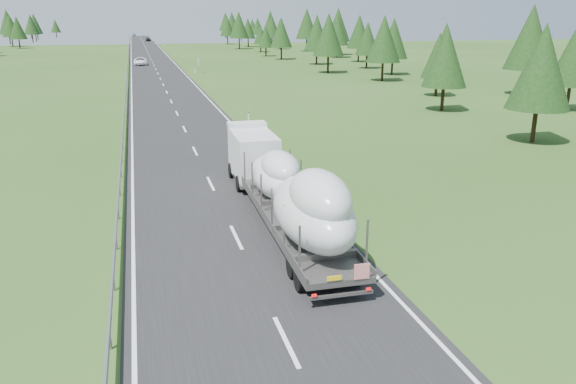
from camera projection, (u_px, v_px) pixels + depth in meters
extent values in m
plane|color=#284517|center=(236.00, 238.00, 25.87)|extent=(400.00, 400.00, 0.00)
cube|color=black|center=(154.00, 65.00, 118.06)|extent=(10.00, 400.00, 0.02)
cube|color=slate|center=(128.00, 63.00, 116.57)|extent=(0.08, 400.00, 0.32)
cylinder|color=slate|center=(116.00, 243.00, 24.47)|extent=(0.10, 0.10, 0.60)
cube|color=silver|center=(248.00, 115.00, 54.99)|extent=(0.12, 0.07, 1.00)
cube|color=black|center=(248.00, 112.00, 54.89)|extent=(0.13, 0.08, 0.12)
cube|color=silver|center=(195.00, 70.00, 101.08)|extent=(0.12, 0.07, 1.00)
cube|color=black|center=(195.00, 69.00, 100.99)|extent=(0.13, 0.08, 0.12)
cube|color=silver|center=(175.00, 54.00, 147.18)|extent=(0.12, 0.07, 1.00)
cube|color=black|center=(175.00, 52.00, 147.08)|extent=(0.13, 0.08, 0.12)
cube|color=silver|center=(164.00, 45.00, 193.27)|extent=(0.12, 0.07, 1.00)
cube|color=black|center=(164.00, 44.00, 193.18)|extent=(0.13, 0.08, 0.12)
cube|color=silver|center=(158.00, 40.00, 239.37)|extent=(0.12, 0.07, 1.00)
cube|color=black|center=(158.00, 39.00, 239.27)|extent=(0.13, 0.08, 0.12)
cube|color=silver|center=(153.00, 36.00, 285.46)|extent=(0.12, 0.07, 1.00)
cube|color=black|center=(153.00, 35.00, 285.37)|extent=(0.13, 0.08, 0.12)
cube|color=silver|center=(150.00, 33.00, 331.56)|extent=(0.12, 0.07, 1.00)
cube|color=black|center=(150.00, 33.00, 331.46)|extent=(0.13, 0.08, 0.12)
cylinder|color=slate|center=(199.00, 68.00, 101.10)|extent=(0.08, 0.08, 2.00)
cube|color=silver|center=(198.00, 62.00, 100.81)|extent=(0.05, 0.90, 1.20)
cylinder|color=black|center=(568.00, 96.00, 60.89)|extent=(0.36, 0.36, 3.11)
cone|color=black|center=(574.00, 55.00, 59.60)|extent=(4.84, 4.84, 6.48)
cylinder|color=black|center=(525.00, 80.00, 72.56)|extent=(0.36, 0.36, 3.87)
cone|color=black|center=(531.00, 37.00, 70.96)|extent=(6.02, 6.02, 8.06)
cylinder|color=black|center=(443.00, 74.00, 84.53)|extent=(0.36, 0.36, 3.05)
cone|color=black|center=(445.00, 45.00, 83.26)|extent=(4.74, 4.74, 6.35)
cylinder|color=black|center=(392.00, 65.00, 98.17)|extent=(0.36, 0.36, 3.29)
cone|color=black|center=(394.00, 38.00, 96.81)|extent=(5.12, 5.12, 6.86)
cylinder|color=black|center=(367.00, 61.00, 110.43)|extent=(0.36, 0.36, 3.03)
cone|color=black|center=(368.00, 38.00, 109.17)|extent=(4.72, 4.72, 6.32)
cylinder|color=black|center=(358.00, 54.00, 126.59)|extent=(0.36, 0.36, 3.51)
cone|color=black|center=(359.00, 31.00, 125.14)|extent=(5.47, 5.47, 7.32)
cylinder|color=black|center=(337.00, 50.00, 139.62)|extent=(0.36, 0.36, 3.53)
cone|color=black|center=(338.00, 30.00, 138.15)|extent=(5.50, 5.50, 7.36)
cylinder|color=black|center=(338.00, 47.00, 149.87)|extent=(0.36, 0.36, 4.14)
cone|color=black|center=(338.00, 24.00, 148.16)|extent=(6.44, 6.44, 8.62)
cylinder|color=black|center=(307.00, 44.00, 165.63)|extent=(0.36, 0.36, 4.16)
cone|color=black|center=(307.00, 24.00, 163.91)|extent=(6.47, 6.47, 8.66)
cylinder|color=black|center=(280.00, 44.00, 176.40)|extent=(0.36, 0.36, 3.10)
cone|color=black|center=(280.00, 30.00, 175.12)|extent=(4.82, 4.82, 6.45)
cylinder|color=black|center=(272.00, 41.00, 190.98)|extent=(0.36, 0.36, 3.50)
cone|color=black|center=(272.00, 27.00, 189.53)|extent=(5.44, 5.44, 7.28)
cylinder|color=black|center=(270.00, 40.00, 200.98)|extent=(0.36, 0.36, 3.57)
cone|color=black|center=(269.00, 26.00, 199.50)|extent=(5.56, 5.56, 7.44)
cylinder|color=black|center=(271.00, 38.00, 214.64)|extent=(0.36, 0.36, 4.14)
cone|color=black|center=(270.00, 22.00, 212.93)|extent=(6.43, 6.43, 8.61)
cylinder|color=black|center=(258.00, 38.00, 229.82)|extent=(0.36, 0.36, 3.24)
cone|color=black|center=(258.00, 26.00, 228.47)|extent=(5.04, 5.04, 6.75)
cylinder|color=black|center=(241.00, 37.00, 240.47)|extent=(0.36, 0.36, 2.94)
cone|color=black|center=(241.00, 27.00, 239.25)|extent=(4.58, 4.58, 6.13)
cylinder|color=black|center=(252.00, 36.00, 253.88)|extent=(0.36, 0.36, 3.05)
cone|color=black|center=(252.00, 26.00, 252.62)|extent=(4.74, 4.74, 6.35)
cylinder|color=black|center=(226.00, 34.00, 266.15)|extent=(0.36, 0.36, 4.00)
cone|color=black|center=(226.00, 22.00, 264.49)|extent=(6.23, 6.23, 8.34)
cylinder|color=black|center=(225.00, 33.00, 280.74)|extent=(0.36, 0.36, 3.91)
cone|color=black|center=(225.00, 22.00, 279.12)|extent=(6.08, 6.08, 8.14)
cylinder|color=black|center=(232.00, 32.00, 293.32)|extent=(0.36, 0.36, 4.21)
cone|color=black|center=(232.00, 20.00, 291.57)|extent=(6.54, 6.54, 8.76)
cylinder|color=black|center=(534.00, 123.00, 45.12)|extent=(0.36, 0.36, 3.19)
cone|color=black|center=(542.00, 67.00, 43.79)|extent=(4.96, 4.96, 6.64)
cylinder|color=black|center=(443.00, 97.00, 60.46)|extent=(0.36, 0.36, 3.02)
cone|color=black|center=(446.00, 57.00, 59.21)|extent=(4.70, 4.70, 6.30)
cylinder|color=black|center=(436.00, 85.00, 71.80)|extent=(0.36, 0.36, 2.70)
cone|color=black|center=(439.00, 55.00, 70.68)|extent=(4.20, 4.20, 5.62)
cylinder|color=black|center=(382.00, 70.00, 88.72)|extent=(0.36, 0.36, 3.44)
cone|color=black|center=(384.00, 39.00, 87.29)|extent=(5.35, 5.35, 7.16)
cylinder|color=black|center=(328.00, 63.00, 101.34)|extent=(0.36, 0.36, 3.58)
cone|color=black|center=(329.00, 34.00, 99.85)|extent=(5.57, 5.57, 7.46)
cylinder|color=black|center=(317.00, 56.00, 119.41)|extent=(0.36, 0.36, 3.50)
cone|color=black|center=(317.00, 32.00, 117.96)|extent=(5.44, 5.44, 7.28)
cylinder|color=black|center=(281.00, 52.00, 133.64)|extent=(0.36, 0.36, 3.32)
cone|color=black|center=(281.00, 32.00, 132.27)|extent=(5.16, 5.16, 6.92)
cylinder|color=black|center=(266.00, 51.00, 144.84)|extent=(0.36, 0.36, 2.56)
cone|color=black|center=(266.00, 37.00, 143.78)|extent=(3.98, 3.98, 5.34)
cylinder|color=black|center=(261.00, 47.00, 162.24)|extent=(0.36, 0.36, 2.61)
cone|color=black|center=(261.00, 34.00, 161.16)|extent=(4.06, 4.06, 5.44)
cylinder|color=black|center=(239.00, 43.00, 177.21)|extent=(0.36, 0.36, 3.92)
cone|color=black|center=(239.00, 25.00, 175.58)|extent=(6.10, 6.10, 8.17)
cylinder|color=black|center=(248.00, 42.00, 190.26)|extent=(0.36, 0.36, 3.22)
cone|color=black|center=(248.00, 28.00, 188.92)|extent=(5.02, 5.02, 6.72)
cylinder|color=black|center=(228.00, 39.00, 208.77)|extent=(0.36, 0.36, 3.44)
cone|color=black|center=(227.00, 26.00, 207.35)|extent=(5.35, 5.35, 7.16)
cylinder|color=black|center=(19.00, 43.00, 180.55)|extent=(0.36, 0.36, 3.40)
cone|color=black|center=(17.00, 28.00, 179.14)|extent=(5.29, 5.29, 7.09)
cylinder|color=black|center=(12.00, 41.00, 192.22)|extent=(0.36, 0.36, 3.71)
cone|color=black|center=(10.00, 25.00, 190.68)|extent=(5.76, 5.76, 7.72)
cylinder|color=black|center=(10.00, 38.00, 206.59)|extent=(0.36, 0.36, 4.24)
cone|color=black|center=(7.00, 22.00, 204.83)|extent=(6.60, 6.60, 8.83)
cylinder|color=black|center=(33.00, 38.00, 219.86)|extent=(0.36, 0.36, 3.68)
cone|color=black|center=(31.00, 24.00, 218.33)|extent=(5.72, 5.72, 7.66)
cylinder|color=black|center=(36.00, 37.00, 231.26)|extent=(0.36, 0.36, 3.81)
cone|color=black|center=(34.00, 23.00, 229.69)|extent=(5.92, 5.92, 7.93)
cylinder|color=black|center=(38.00, 37.00, 245.73)|extent=(0.36, 0.36, 3.02)
cone|color=black|center=(37.00, 27.00, 244.47)|extent=(4.71, 4.71, 6.30)
cylinder|color=black|center=(32.00, 35.00, 258.56)|extent=(0.36, 0.36, 3.33)
cone|color=black|center=(30.00, 25.00, 257.18)|extent=(5.18, 5.18, 6.93)
cylinder|color=black|center=(56.00, 35.00, 272.19)|extent=(0.36, 0.36, 2.94)
cone|color=black|center=(55.00, 26.00, 270.97)|extent=(4.57, 4.57, 6.12)
cube|color=silver|center=(253.00, 155.00, 33.66)|extent=(2.46, 4.80, 2.66)
cube|color=black|center=(246.00, 139.00, 35.75)|extent=(2.19, 0.12, 1.33)
cube|color=silver|center=(246.00, 125.00, 35.15)|extent=(2.40, 1.18, 0.29)
cube|color=#5F5C5A|center=(257.00, 180.00, 33.17)|extent=(2.43, 2.89, 0.24)
cylinder|color=black|center=(231.00, 170.00, 35.37)|extent=(0.35, 0.96, 0.95)
cylinder|color=black|center=(265.00, 168.00, 35.91)|extent=(0.35, 0.96, 0.95)
cylinder|color=black|center=(240.00, 184.00, 32.56)|extent=(0.35, 0.96, 0.95)
cylinder|color=black|center=(277.00, 181.00, 33.10)|extent=(0.35, 0.96, 0.95)
cube|color=#5F5C5A|center=(294.00, 220.00, 25.61)|extent=(2.81, 13.36, 0.25)
cube|color=#5F5C5A|center=(267.00, 217.00, 25.23)|extent=(0.30, 13.31, 0.23)
cube|color=#5F5C5A|center=(320.00, 212.00, 25.85)|extent=(0.30, 13.31, 0.23)
cube|color=#5F5C5A|center=(303.00, 250.00, 19.73)|extent=(0.07, 0.07, 1.81)
cube|color=#5F5C5A|center=(369.00, 242.00, 20.36)|extent=(0.07, 0.07, 1.81)
cube|color=#5F5C5A|center=(286.00, 227.00, 21.83)|extent=(0.07, 0.07, 1.81)
cube|color=#5F5C5A|center=(347.00, 221.00, 22.46)|extent=(0.07, 0.07, 1.81)
cube|color=#5F5C5A|center=(272.00, 209.00, 23.94)|extent=(0.07, 0.07, 1.81)
cube|color=#5F5C5A|center=(328.00, 204.00, 24.56)|extent=(0.07, 0.07, 1.81)
cube|color=#5F5C5A|center=(261.00, 193.00, 26.04)|extent=(0.07, 0.07, 1.81)
cube|color=#5F5C5A|center=(313.00, 189.00, 26.67)|extent=(0.07, 0.07, 1.81)
cube|color=#5F5C5A|center=(251.00, 180.00, 28.15)|extent=(0.07, 0.07, 1.81)
cube|color=#5F5C5A|center=(300.00, 176.00, 28.77)|extent=(0.07, 0.07, 1.81)
cube|color=#5F5C5A|center=(243.00, 169.00, 30.25)|extent=(0.07, 0.07, 1.81)
cube|color=#5F5C5A|center=(288.00, 166.00, 30.88)|extent=(0.07, 0.07, 1.81)
cylinder|color=black|center=(304.00, 279.00, 20.74)|extent=(0.40, 0.96, 0.95)
cylinder|color=black|center=(356.00, 272.00, 21.25)|extent=(0.40, 0.96, 0.95)
cylinder|color=black|center=(295.00, 266.00, 21.79)|extent=(0.40, 0.96, 0.95)
cylinder|color=black|center=(346.00, 260.00, 22.30)|extent=(0.40, 0.96, 0.95)
cube|color=#5F5C5A|center=(344.00, 295.00, 19.65)|extent=(2.38, 0.16, 0.11)
cube|color=red|center=(365.00, 271.00, 19.51)|extent=(0.57, 0.05, 0.57)
cube|color=yellow|center=(338.00, 278.00, 19.31)|extent=(0.52, 0.05, 0.17)
cube|color=red|center=(318.00, 295.00, 19.30)|extent=(0.17, 0.06, 0.10)
cube|color=red|center=(371.00, 288.00, 19.79)|extent=(0.17, 0.06, 0.10)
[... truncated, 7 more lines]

